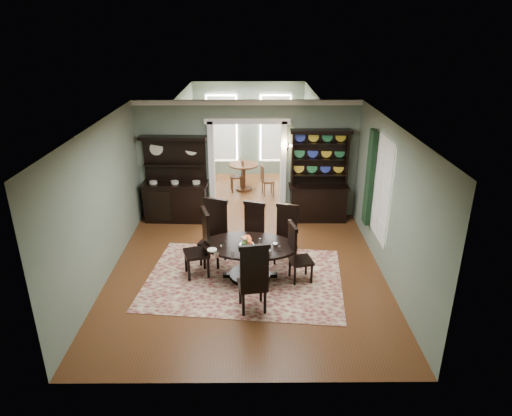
% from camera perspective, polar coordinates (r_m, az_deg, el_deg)
% --- Properties ---
extents(room, '(5.51, 6.01, 3.01)m').
position_cam_1_polar(room, '(8.66, -1.28, 0.96)').
color(room, '#5C3318').
rests_on(room, ground).
extents(parlor, '(3.51, 3.50, 3.01)m').
position_cam_1_polar(parlor, '(13.92, -0.96, 9.00)').
color(parlor, '#5C3318').
rests_on(parlor, ground).
extents(doorway_trim, '(2.08, 0.25, 2.57)m').
position_cam_1_polar(doorway_trim, '(11.45, -1.08, 6.56)').
color(doorway_trim, white).
rests_on(doorway_trim, floor).
extents(right_window, '(0.15, 1.47, 2.12)m').
position_cam_1_polar(right_window, '(9.82, 14.73, 2.98)').
color(right_window, white).
rests_on(right_window, wall_right).
extents(wall_sconce, '(0.27, 0.21, 0.21)m').
position_cam_1_polar(wall_sconce, '(11.26, 3.79, 7.67)').
color(wall_sconce, '#B47930').
rests_on(wall_sconce, back_wall_right).
extents(rug, '(4.08, 3.12, 0.01)m').
position_cam_1_polar(rug, '(9.14, -1.49, -8.79)').
color(rug, maroon).
rests_on(rug, floor).
extents(dining_table, '(1.98, 1.91, 0.73)m').
position_cam_1_polar(dining_table, '(8.93, -0.76, -5.87)').
color(dining_table, black).
rests_on(dining_table, rug).
extents(centerpiece, '(1.41, 0.91, 0.23)m').
position_cam_1_polar(centerpiece, '(8.73, -1.15, -4.45)').
color(centerpiece, white).
rests_on(centerpiece, dining_table).
extents(chair_far_left, '(0.64, 0.63, 1.38)m').
position_cam_1_polar(chair_far_left, '(9.50, -5.20, -2.70)').
color(chair_far_left, black).
rests_on(chair_far_left, rug).
extents(chair_far_mid, '(0.58, 0.56, 1.24)m').
position_cam_1_polar(chair_far_mid, '(9.66, -0.37, -2.65)').
color(chair_far_mid, black).
rests_on(chair_far_mid, rug).
extents(chair_far_right, '(0.56, 0.54, 1.24)m').
position_cam_1_polar(chair_far_right, '(9.55, 3.78, -2.98)').
color(chair_far_right, black).
rests_on(chair_far_right, rug).
extents(chair_end_left, '(0.61, 0.63, 1.38)m').
position_cam_1_polar(chair_end_left, '(9.02, -6.82, -4.22)').
color(chair_end_left, black).
rests_on(chair_end_left, rug).
extents(chair_end_right, '(0.51, 0.53, 1.22)m').
position_cam_1_polar(chair_end_right, '(8.80, 5.05, -5.44)').
color(chair_end_right, black).
rests_on(chair_end_right, rug).
extents(chair_near, '(0.58, 0.56, 1.37)m').
position_cam_1_polar(chair_near, '(7.81, -0.32, -8.59)').
color(chair_near, black).
rests_on(chair_near, rug).
extents(sideboard, '(1.66, 0.65, 2.16)m').
position_cam_1_polar(sideboard, '(11.64, -9.97, 2.01)').
color(sideboard, black).
rests_on(sideboard, floor).
extents(welsh_dresser, '(1.49, 0.55, 2.32)m').
position_cam_1_polar(welsh_dresser, '(11.56, 7.81, 2.46)').
color(welsh_dresser, black).
rests_on(welsh_dresser, floor).
extents(parlor_table, '(0.87, 0.87, 0.80)m').
position_cam_1_polar(parlor_table, '(13.64, -1.56, 4.39)').
color(parlor_table, '#522A17').
rests_on(parlor_table, parlor_floor).
extents(parlor_chair_left, '(0.43, 0.41, 0.96)m').
position_cam_1_polar(parlor_chair_left, '(13.55, -2.17, 4.21)').
color(parlor_chair_left, '#522A17').
rests_on(parlor_chair_left, parlor_floor).
extents(parlor_chair_right, '(0.41, 0.40, 0.91)m').
position_cam_1_polar(parlor_chair_right, '(13.21, 1.23, 3.61)').
color(parlor_chair_right, '#522A17').
rests_on(parlor_chair_right, parlor_floor).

